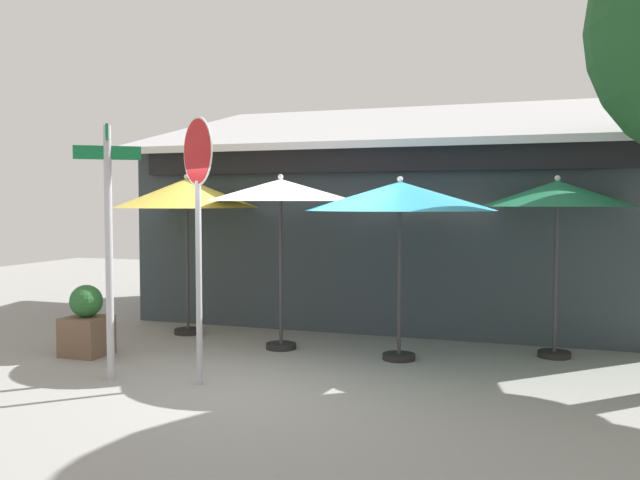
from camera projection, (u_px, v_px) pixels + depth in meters
The scene contains 9 objects.
ground_plane at pixel (275, 380), 8.35m from camera, with size 28.00×28.00×0.10m, color gray.
cafe_building at pixel (407, 226), 12.89m from camera, with size 9.25×5.14×4.23m.
street_sign_post at pixel (109, 227), 8.06m from camera, with size 0.64×0.69×3.02m.
stop_sign at pixel (198, 198), 7.84m from camera, with size 0.64×0.49×3.09m.
patio_umbrella_mustard_left at pixel (187, 194), 10.89m from camera, with size 2.29×2.29×2.56m.
patio_umbrella_ivory_center at pixel (281, 192), 9.76m from camera, with size 2.17×2.17×2.52m.
patio_umbrella_teal_right at pixel (400, 197), 9.08m from camera, with size 2.56×2.56×2.46m.
patio_umbrella_forest_green_far_right at pixel (557, 195), 9.23m from camera, with size 2.03×2.03×2.48m.
sidewalk_planter at pixel (87, 324), 9.44m from camera, with size 0.56×0.56×0.98m.
Camera 1 is at (3.21, -7.62, 2.12)m, focal length 38.46 mm.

